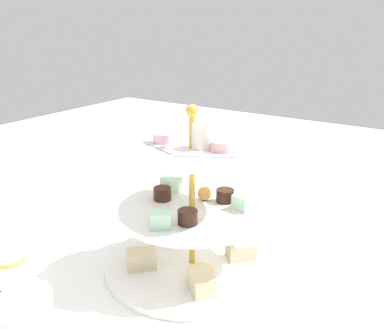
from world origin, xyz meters
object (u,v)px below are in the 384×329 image
at_px(water_glass_tall_right, 212,180).
at_px(teacup_with_saucer, 9,271).
at_px(tiered_serving_stand, 192,223).
at_px(water_glass_short_left, 29,318).
at_px(butter_knife_left, 384,265).
at_px(butter_knife_right, 66,218).

height_order(water_glass_tall_right, teacup_with_saucer, water_glass_tall_right).
relative_size(tiered_serving_stand, water_glass_short_left, 4.04).
distance_m(water_glass_tall_right, butter_knife_left, 0.40).
height_order(butter_knife_left, butter_knife_right, same).
xyz_separation_m(water_glass_tall_right, teacup_with_saucer, (-0.10, -0.46, -0.03)).
bearing_deg(water_glass_tall_right, butter_knife_right, -131.54).
bearing_deg(tiered_serving_stand, teacup_with_saucer, -136.62).
distance_m(tiered_serving_stand, butter_knife_right, 0.34).
xyz_separation_m(water_glass_tall_right, butter_knife_right, (-0.21, -0.24, -0.06)).
distance_m(water_glass_short_left, butter_knife_right, 0.38).
height_order(tiered_serving_stand, butter_knife_left, tiered_serving_stand).
xyz_separation_m(teacup_with_saucer, butter_knife_right, (-0.12, 0.22, -0.02)).
height_order(water_glass_short_left, butter_knife_left, water_glass_short_left).
bearing_deg(butter_knife_left, tiered_serving_stand, 86.19).
bearing_deg(butter_knife_left, water_glass_tall_right, 41.82).
bearing_deg(butter_knife_left, butter_knife_right, 67.77).
xyz_separation_m(tiered_serving_stand, teacup_with_saucer, (-0.21, -0.20, -0.06)).
distance_m(water_glass_short_left, butter_knife_left, 0.57).
bearing_deg(water_glass_short_left, butter_knife_right, 131.94).
bearing_deg(water_glass_tall_right, water_glass_short_left, -85.48).
relative_size(water_glass_tall_right, butter_knife_left, 0.68).
relative_size(tiered_serving_stand, water_glass_tall_right, 2.56).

